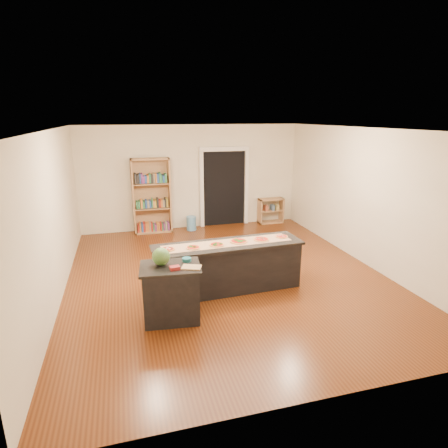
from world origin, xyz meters
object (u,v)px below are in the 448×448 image
object	(u,v)px
side_counter	(171,293)
watermelon	(161,257)
kitchen_island	(228,266)
waste_bin	(191,223)
low_shelf	(271,211)
bookshelf	(152,196)

from	to	relation	value
side_counter	watermelon	xyz separation A→B (m)	(-0.12, 0.07, 0.57)
kitchen_island	waste_bin	size ratio (longest dim) A/B	6.95
side_counter	low_shelf	xyz separation A→B (m)	(3.52, 4.65, -0.08)
bookshelf	watermelon	size ratio (longest dim) A/B	7.35
kitchen_island	waste_bin	xyz separation A→B (m)	(0.03, 3.76, -0.25)
low_shelf	waste_bin	size ratio (longest dim) A/B	1.90
kitchen_island	low_shelf	world-z (taller)	kitchen_island
kitchen_island	watermelon	world-z (taller)	watermelon
kitchen_island	watermelon	size ratio (longest dim) A/B	9.86
side_counter	low_shelf	distance (m)	5.83
kitchen_island	bookshelf	distance (m)	4.02
low_shelf	kitchen_island	bearing A→B (deg)	-121.82
waste_bin	low_shelf	bearing A→B (deg)	2.88
kitchen_island	bookshelf	bearing A→B (deg)	101.68
side_counter	watermelon	world-z (taller)	watermelon
bookshelf	kitchen_island	bearing A→B (deg)	-75.66
watermelon	waste_bin	bearing A→B (deg)	74.16
waste_bin	side_counter	bearing A→B (deg)	-104.20
bookshelf	waste_bin	size ratio (longest dim) A/B	5.18
side_counter	low_shelf	world-z (taller)	side_counter
low_shelf	waste_bin	distance (m)	2.38
low_shelf	watermelon	bearing A→B (deg)	-128.49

